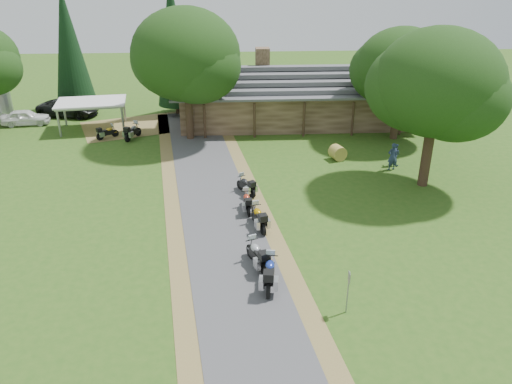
{
  "coord_description": "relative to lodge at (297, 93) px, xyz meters",
  "views": [
    {
      "loc": [
        -0.12,
        -19.1,
        13.33
      ],
      "look_at": [
        1.31,
        5.66,
        1.6
      ],
      "focal_mm": 35.0,
      "sensor_mm": 36.0,
      "label": 1
    }
  ],
  "objects": [
    {
      "name": "person_a",
      "position": [
        5.04,
        -11.85,
        -1.32
      ],
      "size": [
        0.73,
        0.59,
        2.25
      ],
      "primitive_type": "imported",
      "rotation": [
        0.0,
        0.0,
        3.37
      ],
      "color": "navy",
      "rests_on": "ground"
    },
    {
      "name": "motorcycle_row_a",
      "position": [
        -4.45,
        -24.78,
        -1.72
      ],
      "size": [
        1.0,
        2.22,
        1.47
      ],
      "primitive_type": null,
      "rotation": [
        0.0,
        0.0,
        1.43
      ],
      "color": "navy",
      "rests_on": "ground"
    },
    {
      "name": "motorcycle_carport_b",
      "position": [
        -13.81,
        -4.31,
        -1.78
      ],
      "size": [
        1.37,
        2.05,
        1.34
      ],
      "primitive_type": null,
      "rotation": [
        0.0,
        0.0,
        1.16
      ],
      "color": "slate",
      "rests_on": "ground"
    },
    {
      "name": "oak_lodge_left",
      "position": [
        -9.2,
        -4.54,
        2.93
      ],
      "size": [
        8.24,
        8.24,
        10.76
      ],
      "primitive_type": null,
      "color": "#17320F",
      "rests_on": "ground"
    },
    {
      "name": "oak_lodge_right",
      "position": [
        7.22,
        -5.43,
        2.13
      ],
      "size": [
        7.15,
        7.15,
        9.16
      ],
      "primitive_type": null,
      "color": "#17320F",
      "rests_on": "ground"
    },
    {
      "name": "car_white_sedan",
      "position": [
        -23.73,
        -0.05,
        -1.6
      ],
      "size": [
        2.73,
        5.31,
        1.7
      ],
      "primitive_type": "imported",
      "rotation": [
        0.0,
        0.0,
        1.69
      ],
      "color": "white",
      "rests_on": "ground"
    },
    {
      "name": "cedar_far",
      "position": [
        -20.8,
        5.71,
        3.17
      ],
      "size": [
        3.57,
        3.57,
        11.25
      ],
      "primitive_type": "cone",
      "color": "black",
      "rests_on": "ground"
    },
    {
      "name": "car_dark_suv",
      "position": [
        -20.76,
        2.53,
        -1.3
      ],
      "size": [
        3.76,
        6.4,
        2.3
      ],
      "primitive_type": "imported",
      "rotation": [
        0.0,
        0.0,
        1.36
      ],
      "color": "black",
      "rests_on": "ground"
    },
    {
      "name": "motorcycle_row_e",
      "position": [
        -5.12,
        -15.13,
        -1.84
      ],
      "size": [
        1.39,
        1.83,
        1.22
      ],
      "primitive_type": null,
      "rotation": [
        0.0,
        0.0,
        2.09
      ],
      "color": "black",
      "rests_on": "ground"
    },
    {
      "name": "ground",
      "position": [
        -6.0,
        -24.0,
        -2.45
      ],
      "size": [
        120.0,
        120.0,
        0.0
      ],
      "primitive_type": "plane",
      "color": "#2D5518",
      "rests_on": "ground"
    },
    {
      "name": "motorcycle_carport_a",
      "position": [
        -15.88,
        -4.13,
        -1.88
      ],
      "size": [
        1.66,
        1.47,
        1.15
      ],
      "primitive_type": null,
      "rotation": [
        0.0,
        0.0,
        0.66
      ],
      "color": "gold",
      "rests_on": "ground"
    },
    {
      "name": "cedar_near",
      "position": [
        -10.79,
        2.7,
        3.6
      ],
      "size": [
        3.47,
        3.47,
        12.1
      ],
      "primitive_type": "cone",
      "color": "black",
      "rests_on": "ground"
    },
    {
      "name": "carport",
      "position": [
        -17.53,
        -1.55,
        -1.24
      ],
      "size": [
        6.06,
        4.47,
        2.42
      ],
      "primitive_type": null,
      "rotation": [
        0.0,
        0.0,
        0.14
      ],
      "color": "silver",
      "rests_on": "ground"
    },
    {
      "name": "oak_driveway",
      "position": [
        6.3,
        -14.47,
        2.89
      ],
      "size": [
        7.59,
        7.59,
        10.68
      ],
      "primitive_type": null,
      "color": "#17320F",
      "rests_on": "ground"
    },
    {
      "name": "sign_post",
      "position": [
        -1.44,
        -26.82,
        -1.46
      ],
      "size": [
        0.36,
        0.06,
        1.99
      ],
      "primitive_type": null,
      "color": "gray",
      "rests_on": "ground"
    },
    {
      "name": "motorcycle_row_d",
      "position": [
        -5.15,
        -17.44,
        -1.84
      ],
      "size": [
        0.74,
        1.83,
        1.22
      ],
      "primitive_type": null,
      "rotation": [
        0.0,
        0.0,
        1.66
      ],
      "color": "#BE3722",
      "rests_on": "ground"
    },
    {
      "name": "lodge",
      "position": [
        0.0,
        0.0,
        0.0
      ],
      "size": [
        21.4,
        9.4,
        4.9
      ],
      "primitive_type": null,
      "color": "#4F3B29",
      "rests_on": "ground"
    },
    {
      "name": "motorcycle_row_b",
      "position": [
        -4.92,
        -23.2,
        -1.75
      ],
      "size": [
        1.32,
        2.14,
        1.4
      ],
      "primitive_type": null,
      "rotation": [
        0.0,
        0.0,
        1.92
      ],
      "color": "#A5A6AC",
      "rests_on": "ground"
    },
    {
      "name": "motorcycle_row_c",
      "position": [
        -4.61,
        -19.51,
        -1.77
      ],
      "size": [
        1.1,
        2.1,
        1.37
      ],
      "primitive_type": null,
      "rotation": [
        0.0,
        0.0,
        1.81
      ],
      "color": "#C78F03",
      "rests_on": "ground"
    },
    {
      "name": "driveway",
      "position": [
        -6.5,
        -20.0,
        -2.45
      ],
      "size": [
        51.95,
        51.95,
        0.0
      ],
      "primitive_type": "plane",
      "rotation": [
        0.0,
        0.0,
        0.14
      ],
      "color": "#454547",
      "rests_on": "ground"
    },
    {
      "name": "person_b",
      "position": [
        5.45,
        -11.07,
        -1.51
      ],
      "size": [
        0.66,
        0.63,
        1.88
      ],
      "primitive_type": "imported",
      "rotation": [
        0.0,
        0.0,
        2.46
      ],
      "color": "navy",
      "rests_on": "ground"
    },
    {
      "name": "hay_bale",
      "position": [
        1.71,
        -9.78,
        -1.92
      ],
      "size": [
        1.3,
        1.24,
        1.06
      ],
      "primitive_type": "cylinder",
      "rotation": [
        1.57,
        0.0,
        0.31
      ],
      "color": "olive",
      "rests_on": "ground"
    }
  ]
}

